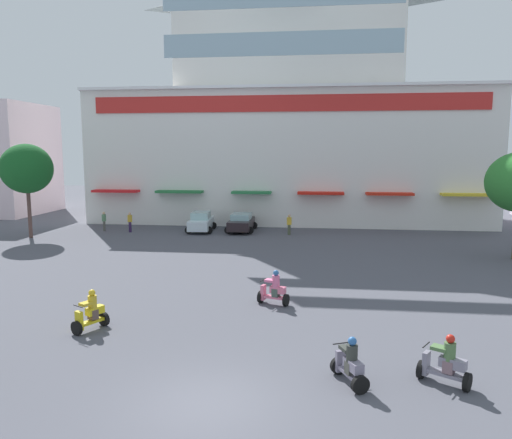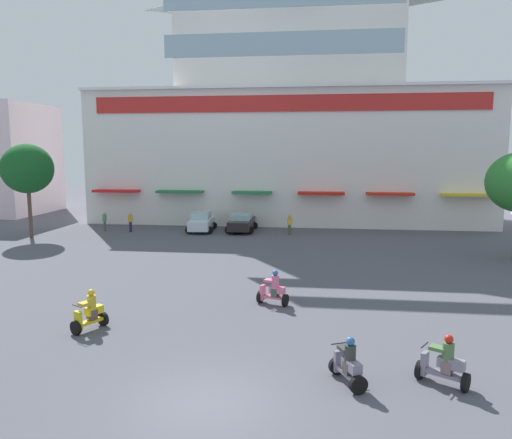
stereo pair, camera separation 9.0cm
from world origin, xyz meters
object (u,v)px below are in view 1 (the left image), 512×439
pedestrian_0 (289,223)px  scooter_rider_3 (445,364)px  plaza_tree_0 (27,169)px  parked_car_0 (201,222)px  scooter_rider_0 (91,314)px  pedestrian_2 (130,221)px  scooter_rider_2 (274,290)px  scooter_rider_1 (350,364)px  pedestrian_1 (104,220)px  parked_car_1 (241,222)px

pedestrian_0 → scooter_rider_3: bearing=-76.8°
plaza_tree_0 → parked_car_0: size_ratio=1.72×
scooter_rider_0 → pedestrian_2: bearing=107.7°
pedestrian_2 → scooter_rider_2: bearing=-52.9°
plaza_tree_0 → scooter_rider_1: plaza_tree_0 is taller
plaza_tree_0 → scooter_rider_3: (25.16, -20.75, -4.60)m
scooter_rider_3 → pedestrian_2: 30.54m
scooter_rider_1 → pedestrian_1: (-18.31, 24.75, 0.33)m
pedestrian_1 → scooter_rider_0: bearing=-67.1°
parked_car_0 → pedestrian_1: bearing=-174.6°
parked_car_0 → plaza_tree_0: bearing=-159.8°
plaza_tree_0 → pedestrian_2: (6.52, 3.44, -4.31)m
parked_car_0 → scooter_rider_2: bearing=-67.8°
scooter_rider_0 → scooter_rider_3: bearing=-13.5°
scooter_rider_2 → pedestrian_0: 17.79m
parked_car_0 → scooter_rider_1: bearing=-68.0°
pedestrian_2 → scooter_rider_3: bearing=-52.4°
scooter_rider_1 → pedestrian_0: 24.96m
parked_car_1 → pedestrian_0: 4.15m
parked_car_0 → parked_car_1: size_ratio=0.95×
parked_car_0 → pedestrian_1: 8.02m
scooter_rider_3 → pedestrian_1: bearing=130.6°
parked_car_1 → scooter_rider_3: (9.72, -25.65, -0.13)m
plaza_tree_0 → parked_car_1: plaza_tree_0 is taller
plaza_tree_0 → parked_car_1: bearing=17.6°
pedestrian_1 → parked_car_0: bearing=5.4°
scooter_rider_1 → plaza_tree_0: bearing=136.9°
parked_car_0 → scooter_rider_1: (10.33, -25.50, -0.22)m
scooter_rider_3 → pedestrian_0: pedestrian_0 is taller
parked_car_1 → parked_car_0: bearing=-172.4°
scooter_rider_3 → pedestrian_1: size_ratio=0.94×
scooter_rider_0 → scooter_rider_1: size_ratio=1.01×
scooter_rider_1 → pedestrian_0: bearing=97.1°
parked_car_0 → pedestrian_1: parked_car_0 is taller
scooter_rider_0 → scooter_rider_3: 12.16m
pedestrian_0 → pedestrian_1: pedestrian_0 is taller
scooter_rider_1 → scooter_rider_2: (-2.75, 6.98, 0.03)m
pedestrian_0 → scooter_rider_0: bearing=-105.7°
scooter_rider_2 → plaza_tree_0: bearing=144.6°
pedestrian_0 → pedestrian_2: (-12.91, -0.29, 0.01)m
parked_car_0 → parked_car_1: 3.30m
scooter_rider_0 → scooter_rider_1: bearing=-18.8°
parked_car_0 → parked_car_1: bearing=7.6°
scooter_rider_3 → pedestrian_0: size_ratio=0.93×
scooter_rider_1 → pedestrian_2: 29.23m
parked_car_0 → pedestrian_2: (-5.66, -1.04, 0.11)m
scooter_rider_0 → pedestrian_1: 23.49m
scooter_rider_0 → pedestrian_2: size_ratio=0.94×
plaza_tree_0 → pedestrian_0: 20.25m
parked_car_1 → scooter_rider_1: parked_car_1 is taller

